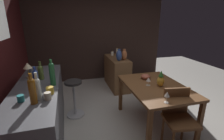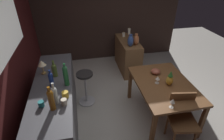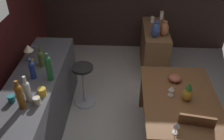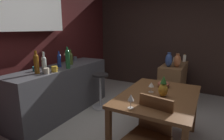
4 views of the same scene
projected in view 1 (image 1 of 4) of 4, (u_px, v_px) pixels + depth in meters
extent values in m
plane|color=#B7B2A8|center=(132.00, 125.00, 2.91)|extent=(9.00, 9.00, 0.00)
cube|color=#33231E|center=(91.00, 37.00, 4.79)|extent=(0.10, 4.40, 2.60)
cube|color=brown|center=(156.00, 87.00, 2.74)|extent=(1.31, 0.92, 0.04)
cube|color=brown|center=(149.00, 133.00, 2.19)|extent=(0.06, 0.06, 0.70)
cube|color=brown|center=(120.00, 94.00, 3.30)|extent=(0.06, 0.06, 0.70)
cube|color=brown|center=(200.00, 123.00, 2.40)|extent=(0.06, 0.06, 0.70)
cube|color=brown|center=(157.00, 90.00, 3.51)|extent=(0.06, 0.06, 0.70)
cube|color=#4C4C51|center=(41.00, 113.00, 2.47)|extent=(2.10, 0.60, 0.90)
cube|color=brown|center=(117.00, 72.00, 4.43)|extent=(1.10, 0.44, 0.82)
cube|color=brown|center=(180.00, 121.00, 2.26)|extent=(0.46, 0.46, 0.04)
cube|color=brown|center=(176.00, 101.00, 2.37)|extent=(0.09, 0.38, 0.42)
cylinder|color=brown|center=(183.00, 127.00, 2.50)|extent=(0.04, 0.04, 0.44)
cylinder|color=brown|center=(163.00, 129.00, 2.47)|extent=(0.04, 0.04, 0.44)
cylinder|color=#262323|center=(73.00, 82.00, 3.01)|extent=(0.32, 0.32, 0.04)
cylinder|color=silver|center=(74.00, 99.00, 3.11)|extent=(0.04, 0.04, 0.67)
cylinder|color=silver|center=(76.00, 114.00, 3.21)|extent=(0.34, 0.34, 0.03)
cylinder|color=silver|center=(166.00, 102.00, 2.18)|extent=(0.07, 0.07, 0.00)
cylinder|color=silver|center=(167.00, 99.00, 2.16)|extent=(0.01, 0.01, 0.08)
cone|color=silver|center=(167.00, 94.00, 2.14)|extent=(0.07, 0.07, 0.07)
cylinder|color=silver|center=(148.00, 85.00, 2.74)|extent=(0.07, 0.07, 0.00)
cylinder|color=silver|center=(148.00, 83.00, 2.73)|extent=(0.01, 0.01, 0.07)
cone|color=silver|center=(149.00, 79.00, 2.71)|extent=(0.08, 0.08, 0.06)
ellipsoid|color=gold|center=(161.00, 81.00, 2.68)|extent=(0.12, 0.12, 0.17)
cone|color=#2D6B28|center=(161.00, 74.00, 2.64)|extent=(0.08, 0.08, 0.10)
ellipsoid|color=#9E4C38|center=(146.00, 77.00, 3.02)|extent=(0.17, 0.17, 0.09)
cylinder|color=#475623|center=(41.00, 74.00, 2.53)|extent=(0.08, 0.08, 0.18)
sphere|color=#475623|center=(40.00, 68.00, 2.50)|extent=(0.08, 0.08, 0.08)
cylinder|color=#475623|center=(40.00, 64.00, 2.49)|extent=(0.04, 0.04, 0.08)
cylinder|color=#1E592D|center=(52.00, 75.00, 2.30)|extent=(0.07, 0.07, 0.29)
sphere|color=#1E592D|center=(51.00, 65.00, 2.25)|extent=(0.07, 0.07, 0.07)
cylinder|color=#1E592D|center=(51.00, 62.00, 2.24)|extent=(0.03, 0.03, 0.06)
cylinder|color=silver|center=(38.00, 90.00, 1.92)|extent=(0.07, 0.07, 0.22)
sphere|color=silver|center=(37.00, 81.00, 1.89)|extent=(0.07, 0.07, 0.07)
cylinder|color=silver|center=(36.00, 76.00, 1.87)|extent=(0.03, 0.03, 0.09)
cylinder|color=#8C5114|center=(33.00, 93.00, 1.80)|extent=(0.08, 0.08, 0.26)
sphere|color=#8C5114|center=(31.00, 82.00, 1.76)|extent=(0.08, 0.08, 0.08)
cylinder|color=#8C5114|center=(30.00, 77.00, 1.74)|extent=(0.04, 0.04, 0.07)
cylinder|color=navy|center=(36.00, 79.00, 2.27)|extent=(0.07, 0.07, 0.20)
sphere|color=navy|center=(35.00, 73.00, 2.24)|extent=(0.07, 0.07, 0.07)
cylinder|color=navy|center=(34.00, 69.00, 2.23)|extent=(0.03, 0.03, 0.06)
cylinder|color=#515660|center=(31.00, 71.00, 2.84)|extent=(0.07, 0.07, 0.09)
torus|color=#515660|center=(31.00, 70.00, 2.88)|extent=(0.05, 0.01, 0.05)
cylinder|color=gold|center=(50.00, 90.00, 2.05)|extent=(0.09, 0.09, 0.09)
torus|color=gold|center=(50.00, 88.00, 2.10)|extent=(0.05, 0.01, 0.05)
cylinder|color=teal|center=(21.00, 98.00, 1.86)|extent=(0.08, 0.08, 0.08)
torus|color=teal|center=(22.00, 96.00, 1.91)|extent=(0.05, 0.01, 0.05)
cylinder|color=beige|center=(48.00, 96.00, 1.91)|extent=(0.08, 0.08, 0.09)
torus|color=beige|center=(48.00, 94.00, 1.96)|extent=(0.05, 0.01, 0.05)
cylinder|color=#A58447|center=(29.00, 77.00, 2.61)|extent=(0.08, 0.08, 0.02)
cylinder|color=#A58447|center=(29.00, 73.00, 2.59)|extent=(0.02, 0.02, 0.14)
cone|color=beige|center=(27.00, 66.00, 2.55)|extent=(0.13, 0.13, 0.09)
cylinder|color=white|center=(117.00, 51.00, 4.72)|extent=(0.07, 0.07, 0.16)
ellipsoid|color=yellow|center=(117.00, 48.00, 4.69)|extent=(0.01, 0.01, 0.03)
cylinder|color=white|center=(112.00, 54.00, 4.55)|extent=(0.07, 0.07, 0.10)
ellipsoid|color=yellow|center=(112.00, 51.00, 4.53)|extent=(0.01, 0.01, 0.03)
ellipsoid|color=#334C8C|center=(119.00, 56.00, 3.93)|extent=(0.14, 0.14, 0.27)
cylinder|color=#334C8C|center=(119.00, 50.00, 3.89)|extent=(0.08, 0.08, 0.02)
ellipsoid|color=#B26038|center=(124.00, 55.00, 4.03)|extent=(0.14, 0.14, 0.25)
cylinder|color=#B26038|center=(124.00, 50.00, 3.99)|extent=(0.08, 0.08, 0.02)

